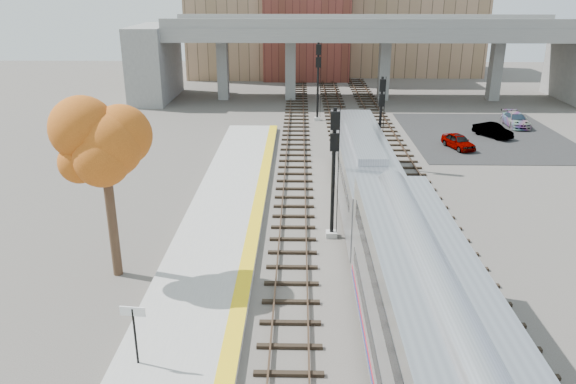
# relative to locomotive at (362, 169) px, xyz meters

# --- Properties ---
(ground) EXTENTS (160.00, 160.00, 0.00)m
(ground) POSITION_rel_locomotive_xyz_m (-1.00, -10.89, -2.28)
(ground) COLOR #47423D
(ground) RESTS_ON ground
(platform) EXTENTS (4.50, 60.00, 0.35)m
(platform) POSITION_rel_locomotive_xyz_m (-8.25, -10.89, -2.10)
(platform) COLOR #9E9E99
(platform) RESTS_ON ground
(yellow_strip) EXTENTS (0.70, 60.00, 0.01)m
(yellow_strip) POSITION_rel_locomotive_xyz_m (-6.35, -10.89, -1.92)
(yellow_strip) COLOR yellow
(yellow_strip) RESTS_ON platform
(tracks) EXTENTS (10.70, 95.00, 0.25)m
(tracks) POSITION_rel_locomotive_xyz_m (-0.07, 1.61, -2.20)
(tracks) COLOR black
(tracks) RESTS_ON ground
(overpass) EXTENTS (54.00, 12.00, 9.50)m
(overpass) POSITION_rel_locomotive_xyz_m (3.92, 34.11, 3.53)
(overpass) COLOR slate
(overpass) RESTS_ON ground
(buildings_far) EXTENTS (43.00, 21.00, 20.60)m
(buildings_far) POSITION_rel_locomotive_xyz_m (0.26, 55.68, 5.60)
(buildings_far) COLOR #A67F60
(buildings_far) RESTS_ON ground
(parking_lot) EXTENTS (14.00, 18.00, 0.04)m
(parking_lot) POSITION_rel_locomotive_xyz_m (13.00, 17.11, -2.26)
(parking_lot) COLOR black
(parking_lot) RESTS_ON ground
(locomotive) EXTENTS (3.02, 19.05, 4.10)m
(locomotive) POSITION_rel_locomotive_xyz_m (0.00, 0.00, 0.00)
(locomotive) COLOR #A8AAB2
(locomotive) RESTS_ON ground
(signal_mast_near) EXTENTS (0.60, 0.64, 7.11)m
(signal_mast_near) POSITION_rel_locomotive_xyz_m (-2.10, -5.05, 1.26)
(signal_mast_near) COLOR #9E9E99
(signal_mast_near) RESTS_ON ground
(signal_mast_mid) EXTENTS (0.60, 0.64, 6.77)m
(signal_mast_mid) POSITION_rel_locomotive_xyz_m (2.00, 7.35, 1.03)
(signal_mast_mid) COLOR #9E9E99
(signal_mast_mid) RESTS_ON ground
(signal_mast_far) EXTENTS (0.60, 0.64, 7.65)m
(signal_mast_far) POSITION_rel_locomotive_xyz_m (-2.10, 22.87, 1.63)
(signal_mast_far) COLOR #9E9E99
(signal_mast_far) RESTS_ON ground
(station_sign) EXTENTS (0.90, 0.14, 2.27)m
(station_sign) POSITION_rel_locomotive_xyz_m (-9.53, -16.46, -0.30)
(station_sign) COLOR black
(station_sign) RESTS_ON platform
(tree) EXTENTS (3.60, 3.60, 8.62)m
(tree) POSITION_rel_locomotive_xyz_m (-12.44, -9.39, 4.11)
(tree) COLOR #382619
(tree) RESTS_ON ground
(car_a) EXTENTS (2.47, 3.82, 1.21)m
(car_a) POSITION_rel_locomotive_xyz_m (9.37, 12.67, -1.63)
(car_a) COLOR #99999E
(car_a) RESTS_ON parking_lot
(car_b) EXTENTS (3.05, 3.84, 1.22)m
(car_b) POSITION_rel_locomotive_xyz_m (13.43, 16.47, -1.63)
(car_b) COLOR #99999E
(car_b) RESTS_ON parking_lot
(car_c) EXTENTS (1.86, 4.47, 1.29)m
(car_c) POSITION_rel_locomotive_xyz_m (16.93, 20.59, -1.59)
(car_c) COLOR #99999E
(car_c) RESTS_ON parking_lot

